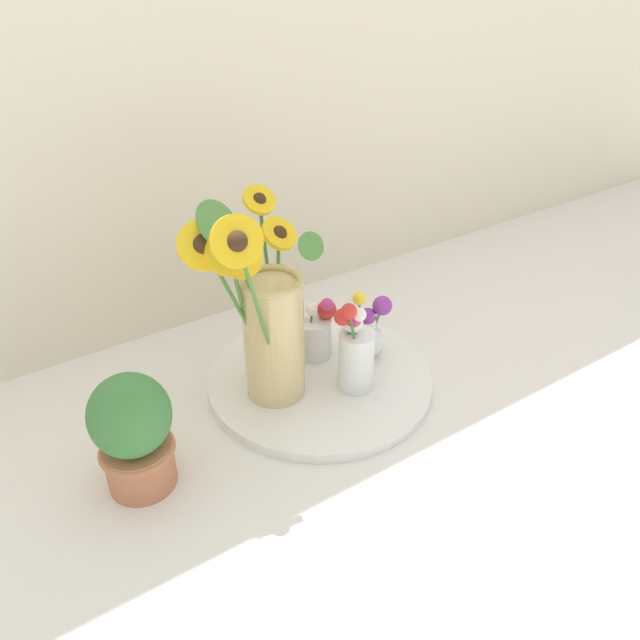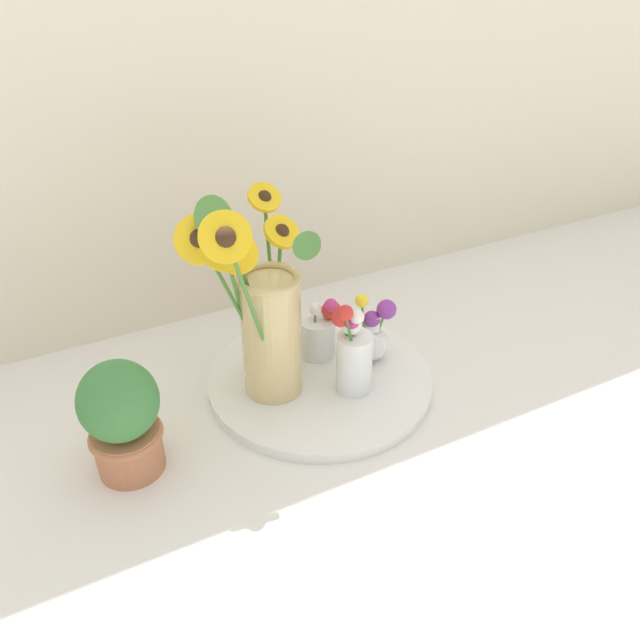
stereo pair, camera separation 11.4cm
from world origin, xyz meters
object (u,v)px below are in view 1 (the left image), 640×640
Objects in this scene: vase_small_center at (355,352)px; vase_small_back at (315,332)px; potted_plant at (133,432)px; vase_bulb_right at (369,331)px; serving_tray at (320,379)px; mason_jar_sunflowers at (268,321)px.

vase_small_center reaches higher than vase_small_back.
vase_small_center is at bearing -0.90° from potted_plant.
potted_plant is at bearing 179.10° from vase_small_center.
vase_small_back is (-0.09, 0.07, -0.01)m from vase_bulb_right.
mason_jar_sunflowers is at bearing 176.41° from serving_tray.
vase_bulb_right is 1.22× the size of vase_small_back.
vase_bulb_right is at bearing 38.79° from vase_small_center.
serving_tray is 2.70× the size of vase_bulb_right.
mason_jar_sunflowers is at bearing 13.07° from potted_plant.
mason_jar_sunflowers is 2.11× the size of vase_small_center.
vase_small_center is 1.21× the size of vase_bulb_right.
vase_bulb_right is at bearing -1.02° from mason_jar_sunflowers.
vase_small_back reaches higher than serving_tray.
potted_plant reaches higher than vase_small_back.
vase_small_back is (0.03, 0.07, 0.07)m from serving_tray.
potted_plant is (-0.44, -0.13, 0.04)m from vase_small_back.
vase_small_center is 1.47× the size of vase_small_back.
mason_jar_sunflowers is 0.19m from vase_small_center.
potted_plant is at bearing -166.93° from mason_jar_sunflowers.
vase_small_center is 0.94× the size of potted_plant.
mason_jar_sunflowers reaches higher than vase_small_back.
mason_jar_sunflowers is 0.26m from vase_bulb_right.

